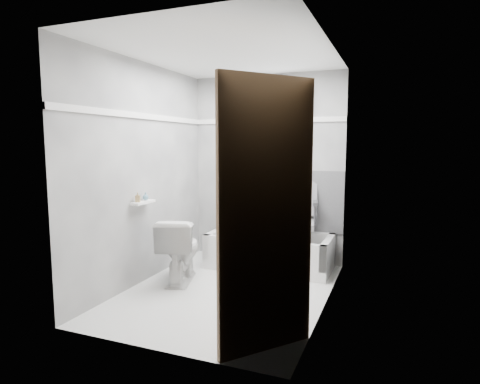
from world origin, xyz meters
The scene contains 19 objects.
floor centered at (0.00, 0.00, 0.00)m, with size 2.60×2.60×0.00m, color white.
ceiling centered at (0.00, 0.00, 2.40)m, with size 2.60×2.60×0.00m, color silver.
wall_back centered at (0.00, 1.30, 1.20)m, with size 2.00×0.02×2.40m, color slate.
wall_front centered at (0.00, -1.30, 1.20)m, with size 2.00×0.02×2.40m, color slate.
wall_left centered at (-1.00, 0.00, 1.20)m, with size 0.02×2.60×2.40m, color slate.
wall_right centered at (1.00, 0.00, 1.20)m, with size 0.02×2.60×2.40m, color slate.
bathtub centered at (0.16, 0.93, 0.21)m, with size 1.50×0.70×0.42m, color white, non-canonical shape.
office_chair centered at (0.44, 0.98, 0.64)m, with size 0.60×0.60×1.04m, color slate, non-canonical shape.
toilet centered at (-0.62, 0.10, 0.35)m, with size 0.40×0.72×0.71m, color silver.
door centered at (0.98, -1.28, 1.00)m, with size 0.78×0.78×2.00m, color #52381E, non-canonical shape.
window centered at (0.25, 1.29, 2.02)m, with size 0.66×0.04×0.40m, color black, non-canonical shape.
backerboard centered at (0.25, 1.29, 0.80)m, with size 1.50×0.02×0.78m, color #4C4C4F.
trim_back centered at (0.00, 1.29, 1.82)m, with size 2.00×0.02×0.06m, color white.
trim_left centered at (-0.99, 0.00, 1.82)m, with size 0.02×2.60×0.06m, color white.
pole centered at (-0.07, 1.06, 1.05)m, with size 0.02×0.02×1.95m, color white.
shelf centered at (-0.93, -0.12, 0.90)m, with size 0.10×0.32×0.03m, color white.
soap_bottle_a centered at (-0.94, -0.20, 0.97)m, with size 0.05×0.05×0.11m, color olive.
soap_bottle_b centered at (-0.94, -0.06, 0.96)m, with size 0.06×0.06×0.08m, color teal.
faucet centered at (-0.20, 1.27, 0.55)m, with size 0.26×0.10×0.16m, color silver, non-canonical shape.
Camera 1 is at (1.59, -3.69, 1.52)m, focal length 30.00 mm.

